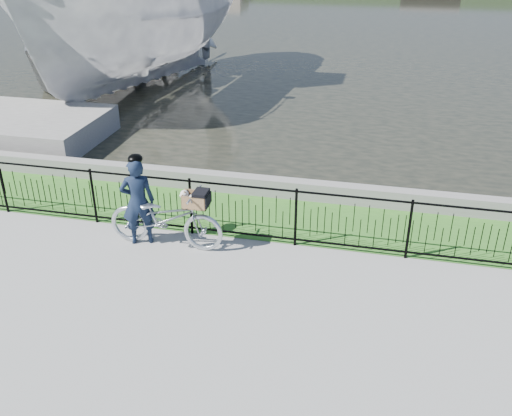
% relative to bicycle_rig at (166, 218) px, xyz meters
% --- Properties ---
extents(ground, '(120.00, 120.00, 0.00)m').
position_rel_bicycle_rig_xyz_m(ground, '(1.29, -1.07, -0.57)').
color(ground, gray).
rests_on(ground, ground).
extents(grass_strip, '(60.00, 2.00, 0.01)m').
position_rel_bicycle_rig_xyz_m(grass_strip, '(1.29, 1.53, -0.57)').
color(grass_strip, '#357023').
rests_on(grass_strip, ground).
extents(water, '(120.00, 120.00, 0.00)m').
position_rel_bicycle_rig_xyz_m(water, '(1.29, 31.93, -0.57)').
color(water, '#27271E').
rests_on(water, ground).
extents(quay_wall, '(60.00, 0.30, 0.40)m').
position_rel_bicycle_rig_xyz_m(quay_wall, '(1.29, 2.53, -0.37)').
color(quay_wall, gray).
rests_on(quay_wall, ground).
extents(fence, '(14.00, 0.06, 1.15)m').
position_rel_bicycle_rig_xyz_m(fence, '(1.29, 0.53, 0.00)').
color(fence, black).
rests_on(fence, ground).
extents(bicycle_rig, '(2.15, 0.75, 1.20)m').
position_rel_bicycle_rig_xyz_m(bicycle_rig, '(0.00, 0.00, 0.00)').
color(bicycle_rig, silver).
rests_on(bicycle_rig, ground).
extents(cyclist, '(0.72, 0.60, 1.75)m').
position_rel_bicycle_rig_xyz_m(cyclist, '(-0.52, 0.00, 0.29)').
color(cyclist, '#111C31').
rests_on(cyclist, ground).
extents(boat_near, '(6.32, 12.32, 6.34)m').
position_rel_bicycle_rig_xyz_m(boat_near, '(-4.50, 9.70, 1.77)').
color(boat_near, silver).
rests_on(boat_near, water).
extents(boat_far, '(9.20, 11.89, 2.27)m').
position_rel_bicycle_rig_xyz_m(boat_far, '(-7.16, 11.95, 0.56)').
color(boat_far, silver).
rests_on(boat_far, water).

